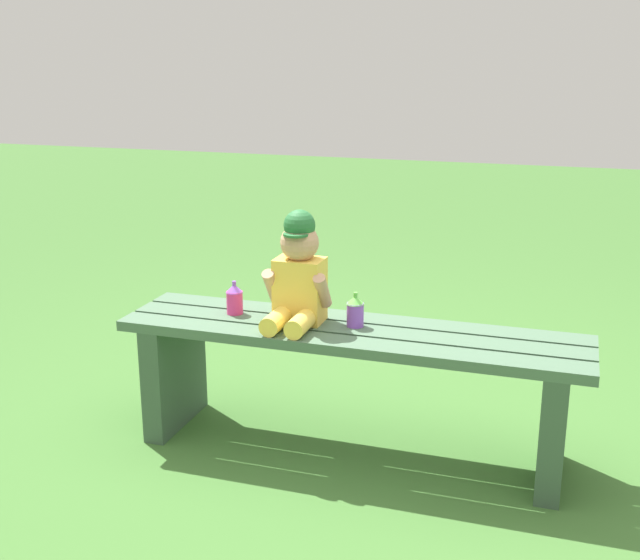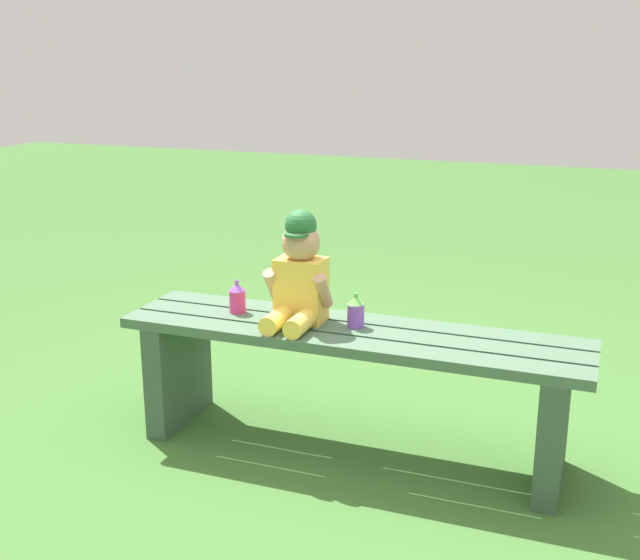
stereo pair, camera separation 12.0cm
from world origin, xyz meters
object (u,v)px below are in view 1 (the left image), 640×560
(park_bench, at_px, (351,368))
(sippy_cup_right, at_px, (355,310))
(sippy_cup_left, at_px, (235,298))
(child_figure, at_px, (298,275))

(park_bench, bearing_deg, sippy_cup_right, 72.76)
(sippy_cup_left, bearing_deg, sippy_cup_right, 0.00)
(child_figure, height_order, sippy_cup_right, child_figure)
(park_bench, bearing_deg, sippy_cup_left, 176.86)
(park_bench, xyz_separation_m, sippy_cup_right, (0.01, 0.02, 0.21))
(park_bench, height_order, child_figure, child_figure)
(child_figure, bearing_deg, park_bench, -0.66)
(child_figure, distance_m, sippy_cup_left, 0.28)
(park_bench, xyz_separation_m, sippy_cup_left, (-0.45, 0.02, 0.21))
(child_figure, distance_m, sippy_cup_right, 0.24)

